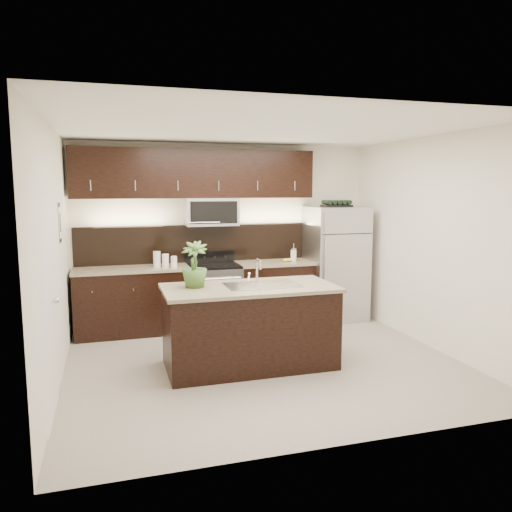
# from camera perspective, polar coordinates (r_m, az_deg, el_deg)

# --- Properties ---
(ground) EXTENTS (4.50, 4.50, 0.00)m
(ground) POSITION_cam_1_polar(r_m,az_deg,el_deg) (6.02, 0.92, -12.09)
(ground) COLOR gray
(ground) RESTS_ON ground
(room_walls) EXTENTS (4.52, 4.02, 2.71)m
(room_walls) POSITION_cam_1_polar(r_m,az_deg,el_deg) (5.60, -0.01, 4.19)
(room_walls) COLOR silver
(room_walls) RESTS_ON ground
(counter_run) EXTENTS (3.51, 0.65, 0.94)m
(counter_run) POSITION_cam_1_polar(r_m,az_deg,el_deg) (7.37, -6.43, -4.62)
(counter_run) COLOR black
(counter_run) RESTS_ON ground
(upper_fixtures) EXTENTS (3.49, 0.40, 1.66)m
(upper_fixtures) POSITION_cam_1_polar(r_m,az_deg,el_deg) (7.35, -6.62, 8.46)
(upper_fixtures) COLOR black
(upper_fixtures) RESTS_ON counter_run
(island) EXTENTS (1.96, 0.96, 0.94)m
(island) POSITION_cam_1_polar(r_m,az_deg,el_deg) (5.79, -0.74, -8.01)
(island) COLOR black
(island) RESTS_ON ground
(sink_faucet) EXTENTS (0.84, 0.50, 0.28)m
(sink_faucet) POSITION_cam_1_polar(r_m,az_deg,el_deg) (5.73, 0.67, -3.20)
(sink_faucet) COLOR silver
(sink_faucet) RESTS_ON island
(refrigerator) EXTENTS (0.85, 0.77, 1.76)m
(refrigerator) POSITION_cam_1_polar(r_m,az_deg,el_deg) (7.89, 9.03, -0.82)
(refrigerator) COLOR #B2B2B7
(refrigerator) RESTS_ON ground
(wine_rack) EXTENTS (0.43, 0.27, 0.10)m
(wine_rack) POSITION_cam_1_polar(r_m,az_deg,el_deg) (7.80, 9.18, 5.93)
(wine_rack) COLOR black
(wine_rack) RESTS_ON refrigerator
(plant) EXTENTS (0.36, 0.36, 0.52)m
(plant) POSITION_cam_1_polar(r_m,az_deg,el_deg) (5.61, -7.06, -0.98)
(plant) COLOR #395C25
(plant) RESTS_ON island
(canisters) EXTENTS (0.32, 0.19, 0.23)m
(canisters) POSITION_cam_1_polar(r_m,az_deg,el_deg) (7.11, -10.54, -0.49)
(canisters) COLOR silver
(canisters) RESTS_ON counter_run
(french_press) EXTENTS (0.09, 0.09, 0.26)m
(french_press) POSITION_cam_1_polar(r_m,az_deg,el_deg) (7.60, 4.31, 0.14)
(french_press) COLOR silver
(french_press) RESTS_ON counter_run
(bananas) EXTENTS (0.19, 0.18, 0.05)m
(bananas) POSITION_cam_1_polar(r_m,az_deg,el_deg) (7.53, 3.26, -0.49)
(bananas) COLOR yellow
(bananas) RESTS_ON counter_run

